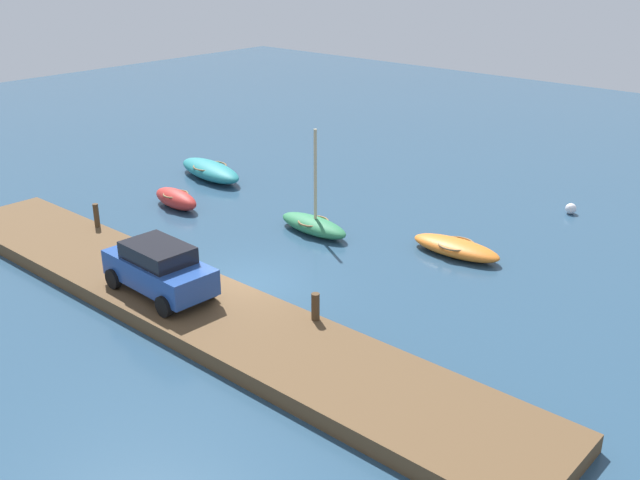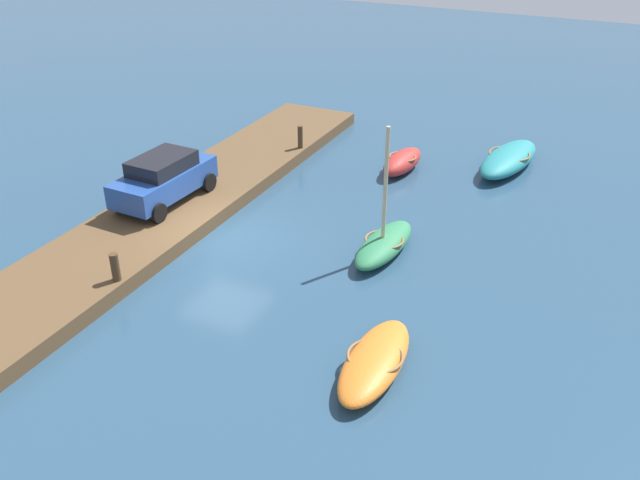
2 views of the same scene
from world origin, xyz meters
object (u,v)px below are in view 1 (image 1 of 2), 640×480
Objects in this scene: rowboat_green at (313,224)px; mooring_post_mid_west at (315,307)px; rowboat_orange at (456,247)px; mooring_post_west at (96,215)px; dinghy_red at (176,199)px; parked_car at (159,268)px; rowboat_teal at (210,170)px; marker_buoy at (571,209)px.

mooring_post_mid_west is (5.30, -5.81, 0.52)m from rowboat_green.
rowboat_orange is 3.78× the size of mooring_post_west.
parked_car is at bearing -35.46° from dinghy_red.
mooring_post_mid_west reaches higher than dinghy_red.
rowboat_teal is 16.38m from marker_buoy.
marker_buoy is (1.26, 14.49, -0.66)m from mooring_post_mid_west.
rowboat_teal is at bearing 177.45° from rowboat_orange.
rowboat_teal is 5.59× the size of mooring_post_mid_west.
rowboat_orange is 4.23× the size of mooring_post_mid_west.
mooring_post_mid_west is at bearing 23.97° from parked_car.
rowboat_teal is at bearing 124.91° from dinghy_red.
rowboat_teal is 1.17× the size of parked_car.
dinghy_red is 4.22m from mooring_post_west.
rowboat_green is 1.06× the size of parked_car.
parked_car is at bearing -81.86° from rowboat_green.
rowboat_green reaches higher than rowboat_orange.
rowboat_green reaches higher than parked_car.
mooring_post_west reaches higher than mooring_post_mid_west.
rowboat_green is at bearing -127.07° from marker_buoy.
rowboat_teal is 13.25m from parked_car.
rowboat_orange is 7.63m from mooring_post_mid_west.
mooring_post_west is at bearing 180.00° from mooring_post_mid_west.
dinghy_red is 12.36m from mooring_post_mid_west.
dinghy_red is 0.61× the size of rowboat_teal.
marker_buoy is (12.89, 10.34, -0.17)m from dinghy_red.
mooring_post_west reaches higher than rowboat_orange.
dinghy_red is at bearing -161.65° from rowboat_green.
rowboat_green is at bearing 20.20° from dinghy_red.
dinghy_red is 16.53m from marker_buoy.
parked_car is (-4.67, -9.47, 1.02)m from rowboat_orange.
rowboat_teal is at bearing 135.21° from parked_car.
mooring_post_west is (2.64, -7.82, 0.53)m from rowboat_teal.
rowboat_green reaches higher than dinghy_red.
mooring_post_west is 6.65m from parked_car.
rowboat_teal reaches higher than dinghy_red.
parked_car is (9.00, -9.68, 0.91)m from rowboat_teal.
rowboat_green is 4.51× the size of mooring_post_west.
rowboat_teal is 15.78m from mooring_post_mid_west.
mooring_post_west is 2.03× the size of marker_buoy.
rowboat_orange is 0.84× the size of rowboat_green.
mooring_post_west is at bearing -131.11° from rowboat_green.
mooring_post_mid_west is at bearing 0.00° from mooring_post_west.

